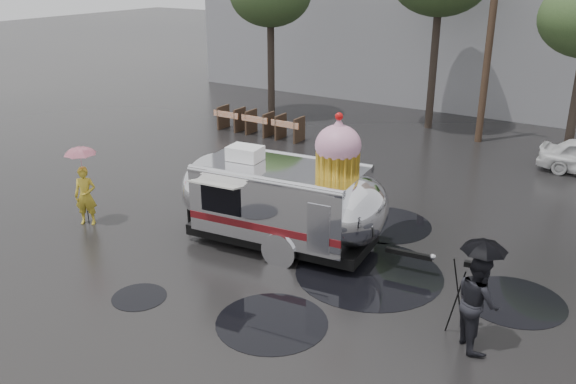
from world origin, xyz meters
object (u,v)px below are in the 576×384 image
Objects in this scene: tripod at (464,289)px; person_right at (477,302)px; airstream_trailer at (284,198)px; person_left at (86,196)px.

person_right is at bearing -57.99° from tripod.
person_right is at bearing -24.07° from airstream_trailer.
person_left reaches higher than tripod.
person_right is at bearing -30.25° from person_left.
airstream_trailer is 4.17× the size of person_left.
person_right is (5.45, -1.72, -0.35)m from airstream_trailer.
airstream_trailer reaches higher than person_left.
person_left is (-5.38, -1.83, -0.48)m from airstream_trailer.
person_left is 1.07× the size of tripod.
person_right is 0.54m from tripod.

